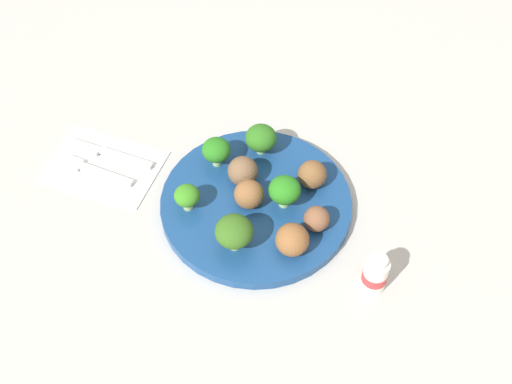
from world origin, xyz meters
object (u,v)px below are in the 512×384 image
object	(u,v)px
broccoli_floret_mid_right	(216,150)
broccoli_floret_front_left	(234,232)
meatball_front_left	(292,240)
napkin	(104,165)
broccoli_floret_near_rim	(285,190)
yogurt_bottle	(375,274)
broccoli_floret_far_rim	(187,196)
fork	(93,170)
meatball_back_left	(243,171)
broccoli_floret_front_right	(261,138)
meatball_far_rim	(249,194)
meatball_mid_right	(312,175)
knife	(105,154)
plate	(256,204)
meatball_front_right	(317,219)

from	to	relation	value
broccoli_floret_mid_right	broccoli_floret_front_left	bearing A→B (deg)	125.08
meatball_front_left	napkin	xyz separation A→B (m)	(0.33, -0.03, -0.04)
broccoli_floret_near_rim	yogurt_bottle	size ratio (longest dim) A/B	0.79
broccoli_floret_far_rim	fork	xyz separation A→B (m)	(0.17, -0.01, -0.03)
meatball_front_left	meatball_back_left	distance (m)	0.14
broccoli_floret_front_right	broccoli_floret_mid_right	bearing A→B (deg)	44.06
meatball_far_rim	broccoli_floret_near_rim	bearing A→B (deg)	-157.39
meatball_mid_right	knife	distance (m)	0.33
meatball_front_left	fork	bearing A→B (deg)	-2.77
plate	meatball_front_right	world-z (taller)	meatball_front_right
meatball_far_rim	meatball_back_left	world-z (taller)	meatball_back_left
broccoli_floret_mid_right	meatball_front_left	world-z (taller)	broccoli_floret_mid_right
broccoli_floret_near_rim	knife	bearing A→B (deg)	3.15
meatball_front_right	yogurt_bottle	xyz separation A→B (m)	(-0.10, 0.05, -0.01)
meatball_far_rim	knife	bearing A→B (deg)	-0.75
plate	broccoli_floret_mid_right	bearing A→B (deg)	-26.27
broccoli_floret_front_right	yogurt_bottle	bearing A→B (deg)	147.35
knife	broccoli_floret_near_rim	bearing A→B (deg)	-176.85
broccoli_floret_front_right	meatball_mid_right	size ratio (longest dim) A/B	1.17
broccoli_floret_far_rim	meatball_back_left	world-z (taller)	meatball_back_left
broccoli_floret_mid_right	napkin	world-z (taller)	broccoli_floret_mid_right
yogurt_bottle	napkin	bearing A→B (deg)	-4.30
meatball_far_rim	fork	world-z (taller)	meatball_far_rim
napkin	broccoli_floret_far_rim	bearing A→B (deg)	170.33
knife	yogurt_bottle	bearing A→B (deg)	173.56
broccoli_floret_near_rim	yogurt_bottle	bearing A→B (deg)	156.90
broccoli_floret_near_rim	broccoli_floret_front_right	xyz separation A→B (m)	(0.07, -0.08, -0.00)
broccoli_floret_front_left	meatball_front_right	world-z (taller)	broccoli_floret_front_left
meatball_front_right	meatball_front_left	world-z (taller)	meatball_front_left
knife	broccoli_floret_mid_right	bearing A→B (deg)	-164.89
meatball_front_right	fork	world-z (taller)	meatball_front_right
broccoli_floret_front_left	knife	xyz separation A→B (m)	(0.26, -0.08, -0.04)
plate	meatball_mid_right	xyz separation A→B (m)	(-0.06, -0.06, 0.03)
plate	meatball_mid_right	bearing A→B (deg)	-135.11
fork	knife	world-z (taller)	same
broccoli_floret_far_rim	meatball_far_rim	world-z (taller)	same
meatball_mid_right	fork	bearing A→B (deg)	18.14
yogurt_bottle	broccoli_floret_mid_right	bearing A→B (deg)	-19.22
meatball_front_right	broccoli_floret_near_rim	bearing A→B (deg)	-18.17
broccoli_floret_far_rim	meatball_mid_right	world-z (taller)	same
meatball_far_rim	meatball_mid_right	bearing A→B (deg)	-134.33
broccoli_floret_front_left	broccoli_floret_front_right	bearing A→B (deg)	-77.99
broccoli_floret_near_rim	broccoli_floret_front_left	size ratio (longest dim) A/B	0.91
broccoli_floret_mid_right	meatball_front_right	distance (m)	0.19
broccoli_floret_far_rim	knife	size ratio (longest dim) A/B	0.29
meatball_mid_right	broccoli_floret_front_left	bearing A→B (deg)	68.75
meatball_front_right	meatball_mid_right	world-z (taller)	meatball_mid_right
meatball_mid_right	yogurt_bottle	world-z (taller)	yogurt_bottle
broccoli_floret_far_rim	meatball_front_left	xyz separation A→B (m)	(-0.16, 0.01, -0.00)
meatball_front_right	napkin	world-z (taller)	meatball_front_right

